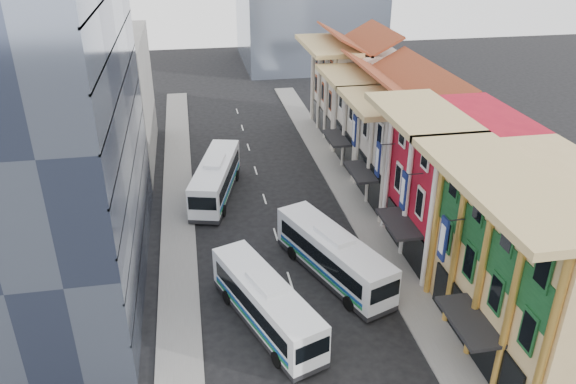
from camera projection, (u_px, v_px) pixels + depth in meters
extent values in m
cube|color=slate|center=(368.00, 225.00, 50.97)|extent=(3.00, 90.00, 0.15)
cube|color=slate|center=(178.00, 243.00, 48.27)|extent=(3.00, 90.00, 0.15)
cube|color=tan|center=(545.00, 270.00, 34.23)|extent=(8.00, 14.00, 12.00)
cube|color=#A91324|center=(458.00, 186.00, 44.79)|extent=(8.00, 10.00, 12.00)
cube|color=beige|center=(412.00, 152.00, 53.60)|extent=(8.00, 9.00, 10.00)
cube|color=beige|center=(382.00, 121.00, 61.53)|extent=(8.00, 9.00, 10.00)
cube|color=beige|center=(355.00, 90.00, 70.55)|extent=(8.00, 12.00, 11.00)
cube|color=#3E4863|center=(31.00, 88.00, 37.61)|extent=(12.00, 26.00, 30.00)
cube|color=gray|center=(103.00, 101.00, 61.60)|extent=(10.00, 18.00, 14.00)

